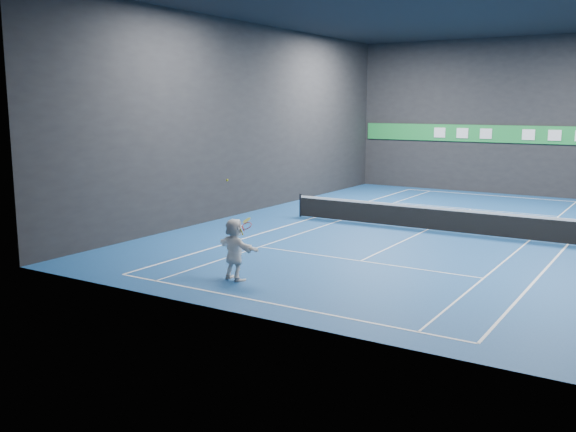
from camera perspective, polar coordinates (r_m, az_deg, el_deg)
The scene contains 19 objects.
ground at distance 27.53m, azimuth 12.25°, elevation -1.22°, with size 26.00×26.00×0.00m, color navy.
ceiling at distance 27.30m, azimuth 12.97°, elevation 17.66°, with size 26.00×26.00×0.00m, color black.
wall_back at distance 39.53m, azimuth 19.00°, elevation 8.35°, with size 18.00×0.10×9.00m, color black.
wall_front at distance 15.43m, azimuth -3.96°, elevation 7.29°, with size 18.00×0.10×9.00m, color black.
wall_left at distance 31.23m, azimuth -3.33°, elevation 8.60°, with size 0.10×26.00×9.00m, color black.
baseline_near at distance 17.13m, azimuth -1.58°, elevation -7.76°, with size 10.98×0.08×0.01m, color white.
baseline_far at distance 38.79m, azimuth 18.25°, elevation 1.70°, with size 10.98×0.08×0.01m, color white.
sideline_doubles_left at distance 29.79m, azimuth 2.28°, elevation -0.16°, with size 0.08×23.78×0.01m, color white.
sideline_doubles_right at distance 26.24m, azimuth 23.59°, elevation -2.36°, with size 0.08×23.78×0.01m, color white.
sideline_singles_left at distance 29.14m, azimuth 4.63°, elevation -0.41°, with size 0.06×23.78×0.01m, color white.
sideline_singles_right at distance 26.46m, azimuth 20.64°, elevation -2.07°, with size 0.06×23.78×0.01m, color white.
service_line_near at distance 21.74m, azimuth 6.47°, elevation -3.99°, with size 8.23×0.06×0.01m, color white.
service_line_far at distance 33.54m, azimuth 15.98°, elevation 0.60°, with size 8.23×0.06×0.01m, color white.
center_service_line at distance 27.53m, azimuth 12.25°, elevation -1.21°, with size 0.06×12.80×0.01m, color white.
player at distance 19.19m, azimuth -4.77°, elevation -2.97°, with size 1.74×0.55×1.87m, color white.
tennis_ball at distance 19.26m, azimuth -5.43°, elevation 3.19°, with size 0.07×0.07×0.07m, color #E9F829.
tennis_net at distance 27.43m, azimuth 12.29°, elevation -0.11°, with size 12.50×0.10×1.07m.
sponsor_banner at distance 39.50m, azimuth 18.90°, elevation 6.90°, with size 17.64×0.11×1.00m.
tennis_racket at distance 18.85m, azimuth -3.75°, elevation -0.90°, with size 0.41×0.33×0.59m.
Camera 1 is at (9.05, -25.47, 5.19)m, focal length 40.00 mm.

